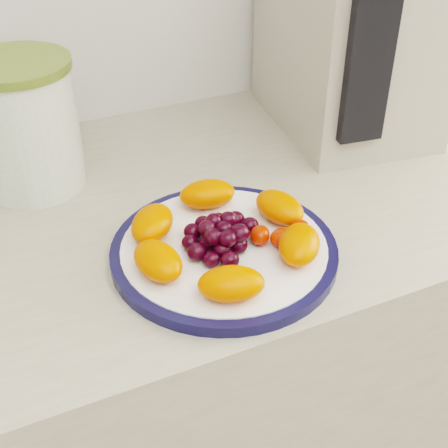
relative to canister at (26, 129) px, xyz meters
name	(u,v)px	position (x,y,z in m)	size (l,w,h in m)	color
counter	(220,390)	(0.24, -0.13, -0.54)	(3.50, 0.60, 0.90)	#ABA38C
cabinet_face	(220,400)	(0.24, -0.13, -0.57)	(3.48, 0.58, 0.84)	#967858
plate_rim	(224,251)	(0.18, -0.28, -0.08)	(0.28, 0.28, 0.01)	#0E0F36
plate_face	(224,251)	(0.18, -0.28, -0.08)	(0.26, 0.26, 0.02)	white
canister	(26,129)	(0.00, 0.00, 0.00)	(0.15, 0.15, 0.18)	#446524
canister_lid	(13,65)	(0.00, 0.00, 0.09)	(0.15, 0.15, 0.01)	#5D6C29
appliance_body	(353,9)	(0.52, -0.01, 0.11)	(0.22, 0.31, 0.39)	#A8A18F
appliance_panel	(371,43)	(0.45, -0.17, 0.11)	(0.07, 0.02, 0.29)	black
fruit_plate	(225,234)	(0.18, -0.28, -0.05)	(0.25, 0.25, 0.04)	#F84500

